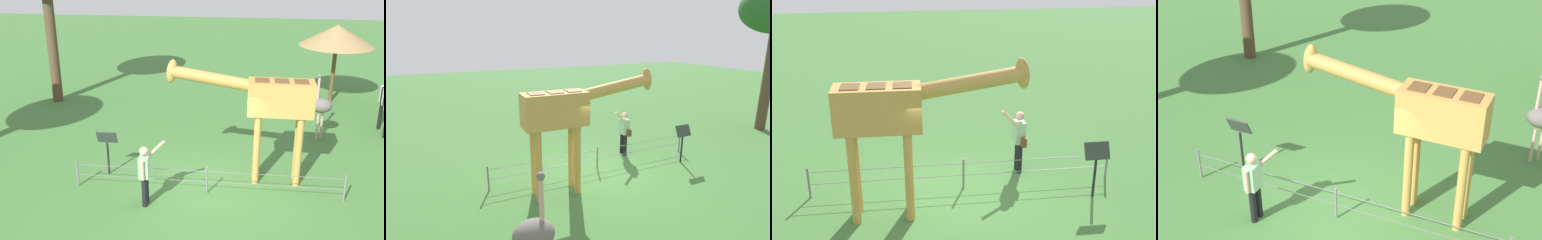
# 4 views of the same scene
# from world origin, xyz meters

# --- Properties ---
(ground_plane) EXTENTS (60.00, 60.00, 0.00)m
(ground_plane) POSITION_xyz_m (0.00, 0.00, 0.00)
(ground_plane) COLOR #427538
(giraffe) EXTENTS (3.90, 0.72, 3.35)m
(giraffe) POSITION_xyz_m (-1.48, -0.72, 2.26)
(giraffe) COLOR #C69347
(giraffe) RESTS_ON ground_plane
(visitor) EXTENTS (0.63, 0.58, 1.71)m
(visitor) POSITION_xyz_m (1.48, 0.94, 0.90)
(visitor) COLOR black
(visitor) RESTS_ON ground_plane
(info_sign) EXTENTS (0.56, 0.21, 1.32)m
(info_sign) POSITION_xyz_m (2.87, -0.54, 0.95)
(info_sign) COLOR black
(info_sign) RESTS_ON ground_plane
(wire_fence) EXTENTS (7.05, 0.05, 0.75)m
(wire_fence) POSITION_xyz_m (0.00, 0.24, 0.40)
(wire_fence) COLOR slate
(wire_fence) RESTS_ON ground_plane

